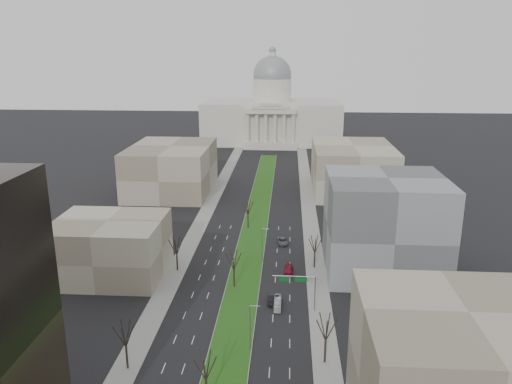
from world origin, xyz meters
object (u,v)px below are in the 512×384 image
at_px(car_grey_far, 283,241).
at_px(box_van, 278,303).
at_px(car_black, 272,299).
at_px(car_red, 289,270).

relative_size(car_grey_far, box_van, 0.90).
bearing_deg(car_black, box_van, -57.14).
xyz_separation_m(car_red, car_grey_far, (-1.77, 18.88, 0.05)).
bearing_deg(car_red, car_black, -100.79).
relative_size(car_black, box_van, 0.74).
bearing_deg(box_van, car_black, 127.54).
height_order(car_grey_far, box_van, box_van).
bearing_deg(box_van, car_red, 83.16).
relative_size(car_red, car_grey_far, 0.90).
bearing_deg(car_red, car_grey_far, 97.55).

